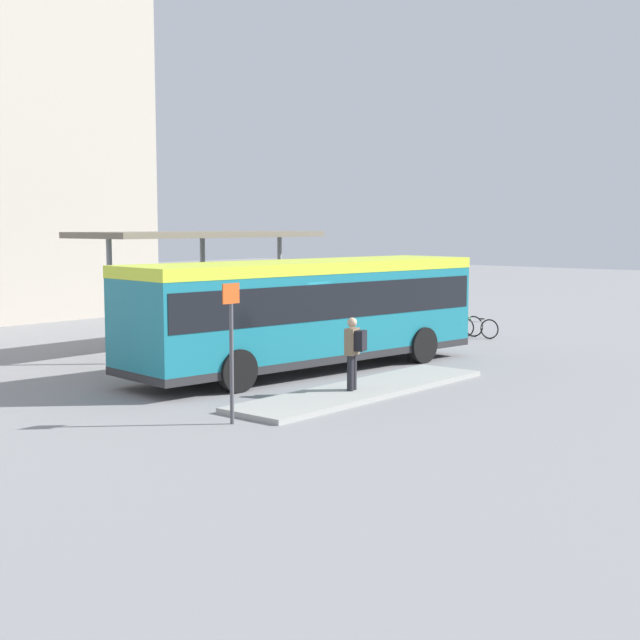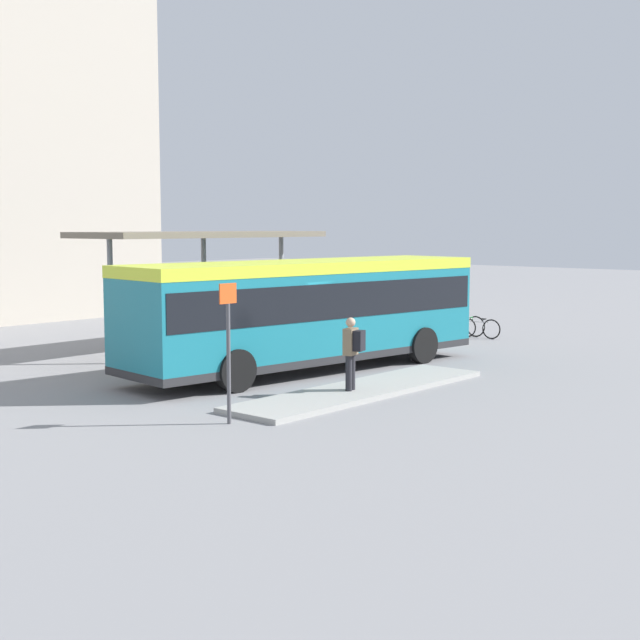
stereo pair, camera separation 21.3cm
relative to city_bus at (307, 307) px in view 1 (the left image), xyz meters
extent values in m
plane|color=gray|center=(-0.01, 0.00, -1.75)|extent=(120.00, 120.00, 0.00)
cube|color=#9E9E99|center=(-1.55, -3.10, -1.69)|extent=(7.75, 1.80, 0.12)
cube|color=#197284|center=(-0.01, 0.00, -0.09)|extent=(10.98, 3.80, 2.63)
cube|color=#C6DB33|center=(-0.01, 0.00, 1.08)|extent=(11.00, 3.82, 0.30)
cube|color=black|center=(-0.01, 0.00, 0.23)|extent=(10.77, 3.80, 0.92)
cube|color=black|center=(5.31, -0.62, 0.23)|extent=(0.35, 2.35, 1.01)
cube|color=#28282B|center=(-0.01, 0.00, -1.30)|extent=(10.99, 3.81, 0.20)
cylinder|color=black|center=(3.44, 0.84, -1.23)|extent=(1.06, 0.40, 1.03)
cylinder|color=black|center=(3.16, -1.61, -1.23)|extent=(1.06, 0.40, 1.03)
cylinder|color=black|center=(-3.18, 1.61, -1.23)|extent=(1.06, 0.40, 1.03)
cylinder|color=black|center=(-3.46, -0.84, -1.23)|extent=(1.06, 0.40, 1.03)
cylinder|color=#232328|center=(-2.08, -3.14, -1.22)|extent=(0.16, 0.16, 0.83)
cylinder|color=#232328|center=(-1.90, -3.09, -1.22)|extent=(0.16, 0.16, 0.83)
cube|color=#7A664C|center=(-1.99, -3.12, -0.49)|extent=(0.46, 0.33, 0.62)
cube|color=black|center=(-1.93, -3.32, -0.46)|extent=(0.35, 0.28, 0.47)
sphere|color=tan|center=(-1.99, -3.12, -0.05)|extent=(0.22, 0.22, 0.22)
torus|color=black|center=(9.20, 0.62, -1.41)|extent=(0.09, 0.70, 0.69)
torus|color=black|center=(9.26, -0.31, -1.41)|extent=(0.09, 0.70, 0.69)
cylinder|color=silver|center=(9.23, 0.15, -1.18)|extent=(0.09, 0.73, 0.04)
cylinder|color=silver|center=(9.24, -0.01, -1.24)|extent=(0.04, 0.04, 0.34)
cube|color=black|center=(9.24, -0.01, -1.07)|extent=(0.08, 0.18, 0.04)
cylinder|color=silver|center=(9.21, 0.53, -1.10)|extent=(0.48, 0.07, 0.03)
torus|color=black|center=(9.45, 0.43, -1.38)|extent=(0.08, 0.75, 0.74)
torus|color=black|center=(9.41, 1.44, -1.38)|extent=(0.08, 0.75, 0.74)
cylinder|color=#287F3D|center=(9.43, 0.93, -1.14)|extent=(0.07, 0.79, 0.04)
cylinder|color=#287F3D|center=(9.42, 1.12, -1.20)|extent=(0.04, 0.04, 0.37)
cube|color=black|center=(9.42, 1.12, -1.02)|extent=(0.08, 0.18, 0.04)
cylinder|color=#287F3D|center=(9.44, 0.53, -1.05)|extent=(0.48, 0.05, 0.03)
torus|color=black|center=(9.44, 2.18, -1.41)|extent=(0.08, 0.69, 0.69)
torus|color=black|center=(9.39, 1.25, -1.41)|extent=(0.08, 0.69, 0.69)
cylinder|color=#2847AD|center=(9.41, 1.71, -1.18)|extent=(0.07, 0.73, 0.04)
cylinder|color=#2847AD|center=(9.40, 1.55, -1.24)|extent=(0.04, 0.04, 0.34)
cube|color=black|center=(9.40, 1.55, -1.07)|extent=(0.08, 0.18, 0.04)
cylinder|color=#2847AD|center=(9.43, 2.09, -1.10)|extent=(0.48, 0.06, 0.03)
cube|color=#706656|center=(0.78, 5.03, 1.90)|extent=(8.27, 2.97, 0.18)
cylinder|color=gray|center=(-2.73, 5.03, 0.03)|extent=(0.16, 0.16, 3.56)
cylinder|color=gray|center=(4.30, 5.03, 0.03)|extent=(0.16, 0.16, 3.56)
cylinder|color=gray|center=(0.78, 5.03, 0.03)|extent=(0.16, 0.16, 3.56)
cylinder|color=slate|center=(-2.82, 2.32, -1.50)|extent=(0.71, 0.71, 0.51)
sphere|color=#235B28|center=(-2.82, 2.32, -0.94)|extent=(0.81, 0.81, 0.81)
cylinder|color=#4C4C51|center=(-5.89, -3.17, -0.55)|extent=(0.08, 0.08, 2.40)
cube|color=#D84C19|center=(-5.89, -3.17, 0.85)|extent=(0.44, 0.03, 0.40)
camera|label=1|loc=(-17.98, -15.76, 2.17)|focal=50.00mm
camera|label=2|loc=(-17.84, -15.92, 2.17)|focal=50.00mm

